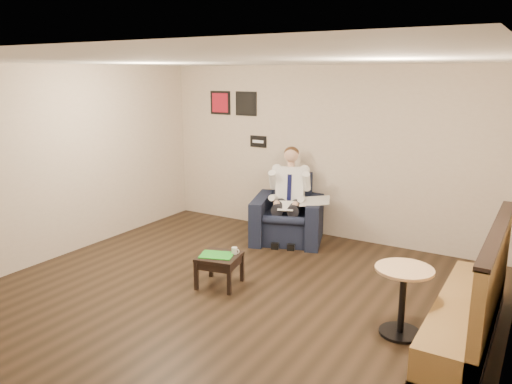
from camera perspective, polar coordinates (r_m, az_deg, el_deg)
The scene contains 17 objects.
ground at distance 6.14m, azimuth -3.62°, elevation -12.40°, with size 6.00×6.00×0.00m, color black.
wall_back at distance 8.27m, azimuth 8.12°, elevation 4.45°, with size 6.00×0.02×2.80m, color beige.
wall_left at distance 7.75m, azimuth -22.42°, elevation 2.97°, with size 0.02×6.00×2.80m, color beige.
ceiling at distance 5.53m, azimuth -4.06°, elevation 14.74°, with size 6.00×6.00×0.02m, color white.
seating_sign at distance 8.82m, azimuth 0.27°, elevation 5.80°, with size 0.32×0.02×0.20m, color black.
art_print_left at distance 9.19m, azimuth -4.09°, elevation 10.14°, with size 0.42×0.03×0.42m, color #A91426.
art_print_right at distance 8.89m, azimuth -1.14°, elevation 10.06°, with size 0.42×0.03×0.42m, color black.
armchair at distance 8.11m, azimuth 3.69°, elevation -1.95°, with size 1.09×1.09×1.05m, color black.
seated_man at distance 7.92m, azimuth 3.57°, elevation -0.85°, with size 0.69×1.03×1.44m, color white, non-canonical shape.
lap_papers at distance 7.83m, azimuth 3.43°, elevation -1.58°, with size 0.24×0.34×0.01m, color white.
newspaper at distance 7.90m, azimuth 6.75°, elevation -1.00°, with size 0.46×0.57×0.01m, color silver.
side_table at distance 6.50m, azimuth -4.18°, elevation -8.91°, with size 0.50×0.50×0.41m, color black.
green_folder at distance 6.41m, azimuth -4.51°, elevation -7.19°, with size 0.41×0.29×0.01m, color green.
coffee_mug at distance 6.44m, azimuth -2.48°, elevation -6.71°, with size 0.07×0.07×0.09m, color white.
smartphone at distance 6.53m, azimuth -3.33°, elevation -6.81°, with size 0.13×0.06×0.01m, color black.
banquette at distance 5.54m, azimuth 23.05°, elevation -9.64°, with size 0.56×2.36×1.21m, color olive.
cafe_table at distance 5.50m, azimuth 16.36°, elevation -11.90°, with size 0.60×0.60×0.74m, color tan.
Camera 1 is at (3.16, -4.53, 2.67)m, focal length 35.00 mm.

